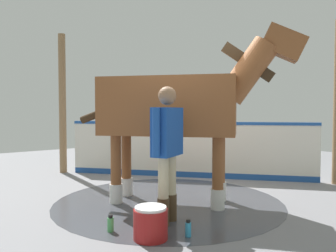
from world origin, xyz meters
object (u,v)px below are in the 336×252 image
Objects in this scene: handler at (167,144)px; bottle_spray at (111,224)px; bottle_shampoo at (188,229)px; horse at (177,108)px; wash_bucket at (151,223)px.

bottle_spray is at bearing 51.17° from handler.
bottle_spray is (-0.72, 0.16, -0.90)m from handler.
bottle_shampoo is at bearing 142.05° from handler.
horse is 2.04m from bottle_spray.
bottle_spray is at bearing 131.86° from bottle_shampoo.
handler is at bearing -86.61° from horse.
bottle_shampoo is (-0.11, -0.52, -0.90)m from handler.
wash_bucket is 1.89× the size of bottle_spray.
wash_bucket is 0.54m from bottle_spray.
bottle_spray is at bearing -110.17° from horse.
horse is 13.92× the size of bottle_spray.
bottle_shampoo is at bearing -74.30° from horse.
horse is 1.99m from bottle_shampoo.
wash_bucket is at bearing -90.14° from horse.
handler is (-0.71, -0.66, -0.47)m from horse.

